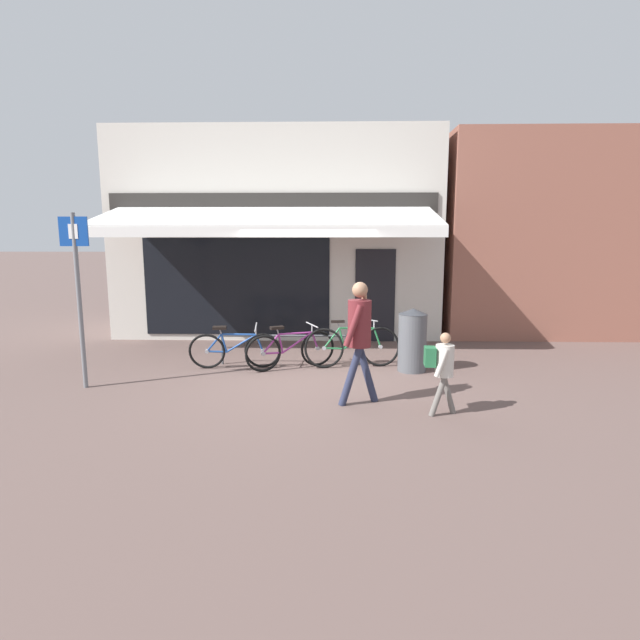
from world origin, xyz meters
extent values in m
plane|color=brown|center=(0.00, 0.00, 0.00)|extent=(160.00, 160.00, 0.00)
cube|color=beige|center=(-0.88, 4.51, 2.41)|extent=(7.66, 3.00, 4.82)
cube|color=black|center=(-1.72, 2.99, 1.25)|extent=(4.22, 0.04, 2.20)
cube|color=black|center=(1.42, 2.99, 1.05)|extent=(0.90, 0.04, 2.10)
cube|color=#282623|center=(-0.88, 2.99, 3.11)|extent=(7.28, 0.06, 0.44)
cube|color=white|center=(-0.88, 2.02, 2.78)|extent=(6.90, 1.98, 0.50)
cube|color=white|center=(-0.88, 1.03, 2.46)|extent=(6.90, 0.03, 0.20)
cube|color=#8E5647|center=(6.99, 5.01, 2.38)|extent=(7.67, 4.00, 4.75)
cylinder|color=#47494F|center=(-0.32, 0.79, 0.55)|extent=(2.67, 0.04, 0.04)
cylinder|color=#47494F|center=(-1.60, 0.79, 0.28)|extent=(0.04, 0.04, 0.55)
cylinder|color=#47494F|center=(0.97, 0.79, 0.28)|extent=(0.04, 0.04, 0.55)
torus|color=black|center=(-0.81, 0.52, 0.33)|extent=(0.67, 0.19, 0.66)
cylinder|color=#9E9EA3|center=(-0.81, 0.52, 0.33)|extent=(0.08, 0.07, 0.08)
torus|color=black|center=(-1.80, 0.44, 0.33)|extent=(0.67, 0.19, 0.66)
cylinder|color=#9E9EA3|center=(-1.80, 0.44, 0.33)|extent=(0.08, 0.07, 0.08)
cylinder|color=#1E4793|center=(-1.18, 0.47, 0.47)|extent=(0.56, 0.04, 0.35)
cylinder|color=#1E4793|center=(-1.22, 0.44, 0.64)|extent=(0.61, 0.09, 0.05)
cylinder|color=#1E4793|center=(-1.49, 0.44, 0.48)|extent=(0.12, 0.10, 0.34)
cylinder|color=#1E4793|center=(-1.63, 0.45, 0.32)|extent=(0.35, 0.07, 0.05)
cylinder|color=#1E4793|center=(-1.66, 0.43, 0.49)|extent=(0.30, 0.05, 0.34)
cylinder|color=#1E4793|center=(-0.86, 0.50, 0.48)|extent=(0.15, 0.09, 0.32)
cylinder|color=#9E9EA3|center=(-1.54, 0.41, 0.70)|extent=(0.06, 0.05, 0.11)
cube|color=black|center=(-1.55, 0.40, 0.76)|extent=(0.25, 0.13, 0.06)
cylinder|color=#9E9EA3|center=(-0.91, 0.46, 0.70)|extent=(0.03, 0.05, 0.14)
cylinder|color=#9E9EA3|center=(-0.91, 0.45, 0.77)|extent=(0.07, 0.52, 0.09)
torus|color=black|center=(0.18, 0.71, 0.33)|extent=(0.63, 0.35, 0.67)
cylinder|color=#9E9EA3|center=(0.18, 0.71, 0.33)|extent=(0.09, 0.09, 0.07)
torus|color=black|center=(-0.76, 0.26, 0.33)|extent=(0.63, 0.35, 0.67)
cylinder|color=#9E9EA3|center=(-0.76, 0.26, 0.33)|extent=(0.09, 0.09, 0.07)
cylinder|color=#892D7A|center=(-0.17, 0.53, 0.48)|extent=(0.54, 0.28, 0.36)
cylinder|color=#892D7A|center=(-0.21, 0.51, 0.65)|extent=(0.60, 0.31, 0.05)
cylinder|color=#892D7A|center=(-0.46, 0.39, 0.49)|extent=(0.11, 0.09, 0.35)
cylinder|color=#892D7A|center=(-0.60, 0.34, 0.32)|extent=(0.35, 0.19, 0.05)
cylinder|color=#892D7A|center=(-0.63, 0.31, 0.49)|extent=(0.30, 0.16, 0.35)
cylinder|color=#892D7A|center=(0.13, 0.68, 0.49)|extent=(0.14, 0.10, 0.32)
cylinder|color=#9E9EA3|center=(-0.51, 0.36, 0.71)|extent=(0.06, 0.05, 0.11)
cube|color=black|center=(-0.52, 0.36, 0.78)|extent=(0.26, 0.20, 0.05)
cylinder|color=#9E9EA3|center=(0.08, 0.65, 0.71)|extent=(0.04, 0.04, 0.14)
cylinder|color=#9E9EA3|center=(0.08, 0.65, 0.78)|extent=(0.25, 0.48, 0.04)
torus|color=black|center=(1.34, 0.74, 0.36)|extent=(0.74, 0.24, 0.73)
cylinder|color=#9E9EA3|center=(1.34, 0.74, 0.36)|extent=(0.08, 0.08, 0.08)
torus|color=black|center=(0.31, 0.59, 0.36)|extent=(0.74, 0.24, 0.73)
cylinder|color=#9E9EA3|center=(0.31, 0.59, 0.36)|extent=(0.08, 0.08, 0.08)
cylinder|color=#23703D|center=(0.95, 0.70, 0.52)|extent=(0.58, 0.17, 0.39)
cylinder|color=#23703D|center=(0.90, 0.72, 0.71)|extent=(0.64, 0.13, 0.05)
cylinder|color=#23703D|center=(0.63, 0.66, 0.53)|extent=(0.13, 0.08, 0.38)
cylinder|color=#23703D|center=(0.49, 0.61, 0.35)|extent=(0.37, 0.09, 0.05)
cylinder|color=#23703D|center=(0.44, 0.63, 0.54)|extent=(0.31, 0.13, 0.38)
cylinder|color=#23703D|center=(1.28, 0.75, 0.53)|extent=(0.16, 0.07, 0.35)
cylinder|color=#9E9EA3|center=(0.57, 0.68, 0.77)|extent=(0.06, 0.04, 0.11)
cube|color=black|center=(0.55, 0.68, 0.84)|extent=(0.25, 0.14, 0.06)
cylinder|color=#9E9EA3|center=(1.22, 0.78, 0.77)|extent=(0.03, 0.05, 0.14)
cylinder|color=#9E9EA3|center=(1.22, 0.78, 0.84)|extent=(0.10, 0.52, 0.09)
cylinder|color=#282D47|center=(0.95, -1.30, 0.42)|extent=(0.34, 0.11, 0.86)
cylinder|color=#282D47|center=(0.71, -1.49, 0.42)|extent=(0.34, 0.11, 0.86)
cylinder|color=maroon|center=(0.83, -1.40, 1.16)|extent=(0.33, 0.33, 0.66)
sphere|color=#A87A5B|center=(0.83, -1.40, 1.63)|extent=(0.22, 0.22, 0.22)
cylinder|color=maroon|center=(0.74, -1.59, 1.16)|extent=(0.29, 0.15, 0.58)
cylinder|color=maroon|center=(0.88, -1.20, 1.31)|extent=(0.21, 0.18, 0.29)
cylinder|color=#A87A5B|center=(0.91, -1.21, 1.40)|extent=(0.13, 0.18, 0.44)
cube|color=black|center=(0.90, -1.25, 1.61)|extent=(0.02, 0.07, 0.14)
cylinder|color=slate|center=(2.02, -1.77, 0.27)|extent=(0.23, 0.09, 0.56)
cylinder|color=slate|center=(1.85, -1.90, 0.27)|extent=(0.23, 0.09, 0.56)
cylinder|color=beige|center=(1.94, -1.84, 0.74)|extent=(0.26, 0.26, 0.42)
sphere|color=#A87A5B|center=(1.94, -1.84, 1.05)|extent=(0.14, 0.14, 0.14)
cylinder|color=beige|center=(1.87, -1.97, 0.74)|extent=(0.20, 0.10, 0.38)
cylinder|color=beige|center=(2.01, -1.70, 0.74)|extent=(0.20, 0.10, 0.38)
cube|color=#23663D|center=(1.74, -1.82, 0.80)|extent=(0.15, 0.21, 0.25)
cylinder|color=#515459|center=(1.87, 0.40, 0.51)|extent=(0.50, 0.50, 1.02)
cone|color=#33353A|center=(1.87, 0.40, 1.07)|extent=(0.51, 0.51, 0.10)
cylinder|color=slate|center=(-3.45, -0.74, 1.36)|extent=(0.07, 0.07, 2.72)
cube|color=#14429E|center=(-3.45, -0.75, 2.44)|extent=(0.44, 0.02, 0.44)
cube|color=white|center=(-3.45, -0.76, 2.44)|extent=(0.14, 0.01, 0.22)
camera|label=1|loc=(0.45, -8.27, 2.33)|focal=28.00mm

